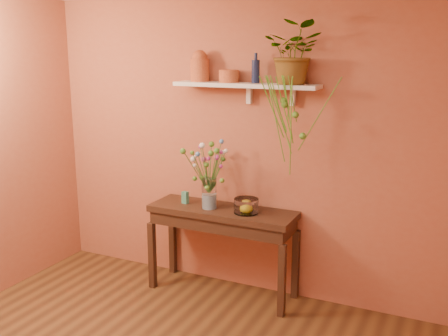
{
  "coord_description": "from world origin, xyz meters",
  "views": [
    {
      "loc": [
        1.81,
        -2.27,
        2.23
      ],
      "look_at": [
        0.0,
        1.55,
        1.25
      ],
      "focal_mm": 41.58,
      "sensor_mm": 36.0,
      "label": 1
    }
  ],
  "objects_px": {
    "blue_bottle": "(256,71)",
    "spider_plant": "(295,53)",
    "bouquet": "(208,161)",
    "glass_bowl": "(246,206)",
    "terracotta_jug": "(200,66)",
    "sideboard": "(222,221)",
    "glass_vase": "(209,196)"
  },
  "relations": [
    {
      "from": "terracotta_jug",
      "to": "bouquet",
      "type": "bearing_deg",
      "value": -45.98
    },
    {
      "from": "terracotta_jug",
      "to": "glass_bowl",
      "type": "bearing_deg",
      "value": -15.8
    },
    {
      "from": "blue_bottle",
      "to": "spider_plant",
      "type": "bearing_deg",
      "value": -4.2
    },
    {
      "from": "sideboard",
      "to": "glass_vase",
      "type": "bearing_deg",
      "value": -161.3
    },
    {
      "from": "glass_vase",
      "to": "spider_plant",
      "type": "bearing_deg",
      "value": 11.06
    },
    {
      "from": "blue_bottle",
      "to": "spider_plant",
      "type": "distance_m",
      "value": 0.38
    },
    {
      "from": "terracotta_jug",
      "to": "blue_bottle",
      "type": "distance_m",
      "value": 0.54
    },
    {
      "from": "sideboard",
      "to": "terracotta_jug",
      "type": "distance_m",
      "value": 1.41
    },
    {
      "from": "terracotta_jug",
      "to": "spider_plant",
      "type": "xyz_separation_m",
      "value": [
        0.89,
        -0.02,
        0.12
      ]
    },
    {
      "from": "bouquet",
      "to": "glass_bowl",
      "type": "xyz_separation_m",
      "value": [
        0.37,
        0.01,
        -0.38
      ]
    },
    {
      "from": "terracotta_jug",
      "to": "bouquet",
      "type": "distance_m",
      "value": 0.85
    },
    {
      "from": "glass_bowl",
      "to": "blue_bottle",
      "type": "bearing_deg",
      "value": 86.34
    },
    {
      "from": "sideboard",
      "to": "terracotta_jug",
      "type": "height_order",
      "value": "terracotta_jug"
    },
    {
      "from": "terracotta_jug",
      "to": "spider_plant",
      "type": "height_order",
      "value": "spider_plant"
    },
    {
      "from": "glass_vase",
      "to": "bouquet",
      "type": "height_order",
      "value": "bouquet"
    },
    {
      "from": "glass_bowl",
      "to": "terracotta_jug",
      "type": "bearing_deg",
      "value": 164.2
    },
    {
      "from": "terracotta_jug",
      "to": "bouquet",
      "type": "xyz_separation_m",
      "value": [
        0.16,
        -0.16,
        -0.82
      ]
    },
    {
      "from": "terracotta_jug",
      "to": "blue_bottle",
      "type": "bearing_deg",
      "value": 0.44
    },
    {
      "from": "spider_plant",
      "to": "glass_bowl",
      "type": "relative_size",
      "value": 2.37
    },
    {
      "from": "terracotta_jug",
      "to": "glass_bowl",
      "type": "distance_m",
      "value": 1.31
    },
    {
      "from": "sideboard",
      "to": "glass_vase",
      "type": "relative_size",
      "value": 4.87
    },
    {
      "from": "terracotta_jug",
      "to": "glass_vase",
      "type": "height_order",
      "value": "terracotta_jug"
    },
    {
      "from": "terracotta_jug",
      "to": "blue_bottle",
      "type": "height_order",
      "value": "terracotta_jug"
    },
    {
      "from": "sideboard",
      "to": "bouquet",
      "type": "distance_m",
      "value": 0.57
    },
    {
      "from": "blue_bottle",
      "to": "bouquet",
      "type": "relative_size",
      "value": 0.52
    },
    {
      "from": "bouquet",
      "to": "glass_bowl",
      "type": "bearing_deg",
      "value": 2.22
    },
    {
      "from": "spider_plant",
      "to": "bouquet",
      "type": "bearing_deg",
      "value": -169.03
    },
    {
      "from": "spider_plant",
      "to": "glass_vase",
      "type": "relative_size",
      "value": 1.85
    },
    {
      "from": "blue_bottle",
      "to": "glass_bowl",
      "type": "relative_size",
      "value": 1.17
    },
    {
      "from": "glass_bowl",
      "to": "glass_vase",
      "type": "bearing_deg",
      "value": -177.88
    },
    {
      "from": "bouquet",
      "to": "blue_bottle",
      "type": "bearing_deg",
      "value": 23.85
    },
    {
      "from": "blue_bottle",
      "to": "glass_bowl",
      "type": "distance_m",
      "value": 1.17
    }
  ]
}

